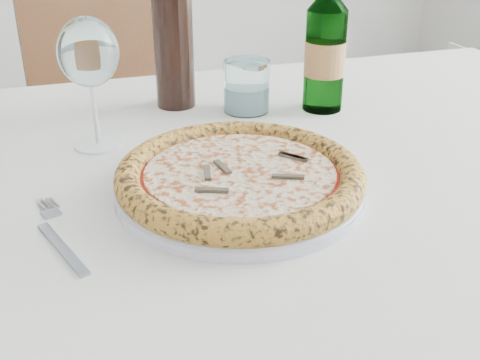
{
  "coord_description": "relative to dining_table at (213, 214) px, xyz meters",
  "views": [
    {
      "loc": [
        -0.44,
        -0.46,
        1.12
      ],
      "look_at": [
        -0.16,
        0.16,
        0.78
      ],
      "focal_mm": 45.0,
      "sensor_mm": 36.0,
      "label": 1
    }
  ],
  "objects": [
    {
      "name": "tumbler",
      "position": [
        0.14,
        0.18,
        0.12
      ],
      "size": [
        0.08,
        0.08,
        0.09
      ],
      "color": "white",
      "rests_on": "dining_table"
    },
    {
      "name": "beer_bottle",
      "position": [
        0.26,
        0.14,
        0.19
      ],
      "size": [
        0.07,
        0.07,
        0.27
      ],
      "color": "#2D702F",
      "rests_on": "dining_table"
    },
    {
      "name": "wine_bottle",
      "position": [
        0.03,
        0.26,
        0.2
      ],
      "size": [
        0.07,
        0.07,
        0.28
      ],
      "color": "black",
      "rests_on": "dining_table"
    },
    {
      "name": "chair_far",
      "position": [
        0.03,
        0.83,
        -0.14
      ],
      "size": [
        0.41,
        0.42,
        0.93
      ],
      "color": "brown",
      "rests_on": "floor"
    },
    {
      "name": "wine_glass",
      "position": [
        -0.13,
        0.13,
        0.22
      ],
      "size": [
        0.09,
        0.09,
        0.19
      ],
      "color": "white",
      "rests_on": "dining_table"
    },
    {
      "name": "fork",
      "position": [
        -0.23,
        -0.11,
        0.08
      ],
      "size": [
        0.04,
        0.18,
        0.0
      ],
      "color": "gray",
      "rests_on": "dining_table"
    },
    {
      "name": "dining_table",
      "position": [
        0.0,
        0.0,
        0.0
      ],
      "size": [
        1.64,
        1.08,
        0.76
      ],
      "color": "brown",
      "rests_on": "floor"
    },
    {
      "name": "plate",
      "position": [
        -0.0,
        -0.1,
        0.09
      ],
      "size": [
        0.32,
        0.32,
        0.02
      ],
      "color": "white",
      "rests_on": "dining_table"
    },
    {
      "name": "pizza",
      "position": [
        -0.0,
        -0.1,
        0.11
      ],
      "size": [
        0.32,
        0.32,
        0.03
      ],
      "color": "tan",
      "rests_on": "plate"
    }
  ]
}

